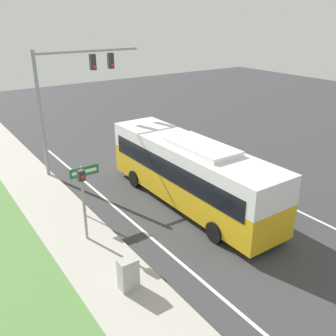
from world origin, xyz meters
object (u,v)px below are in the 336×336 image
(pedestrian_signal, at_px, (83,194))
(utility_cabinet, at_px, (128,274))
(bus, at_px, (190,170))
(signal_gantry, at_px, (70,86))
(street_sign, at_px, (84,181))

(pedestrian_signal, bearing_deg, utility_cabinet, -91.11)
(pedestrian_signal, distance_m, utility_cabinet, 4.04)
(bus, xyz_separation_m, signal_gantry, (-2.91, 7.51, 3.27))
(bus, bearing_deg, signal_gantry, 111.19)
(street_sign, xyz_separation_m, utility_cabinet, (-0.87, -5.60, -1.18))
(signal_gantry, xyz_separation_m, street_sign, (-1.91, -5.85, -3.25))
(pedestrian_signal, relative_size, utility_cabinet, 2.79)
(bus, bearing_deg, utility_cabinet, -145.33)
(pedestrian_signal, height_order, utility_cabinet, pedestrian_signal)
(utility_cabinet, bearing_deg, signal_gantry, 76.35)
(signal_gantry, bearing_deg, pedestrian_signal, -109.37)
(bus, xyz_separation_m, street_sign, (-4.83, 1.67, 0.02))
(pedestrian_signal, relative_size, street_sign, 1.24)
(utility_cabinet, bearing_deg, bus, 34.67)
(signal_gantry, relative_size, utility_cabinet, 6.24)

